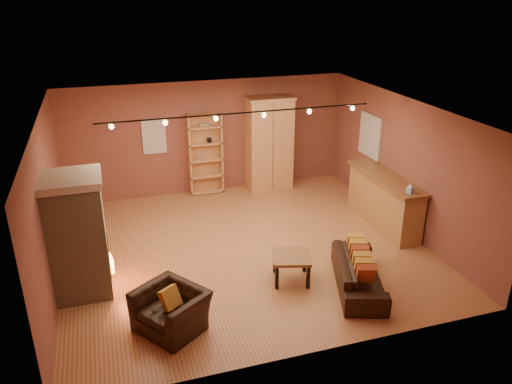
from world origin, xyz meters
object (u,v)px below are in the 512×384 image
object	(u,v)px
fireplace	(78,236)
bookcase	(205,153)
bar_counter	(384,200)
armoire	(269,143)
loveseat	(359,267)
coffee_table	(291,259)
armchair	(171,304)

from	to	relation	value
fireplace	bookcase	distance (m)	4.76
bar_counter	fireplace	bearing A→B (deg)	-173.22
armoire	bar_counter	xyz separation A→B (m)	(1.68, -2.81, -0.62)
fireplace	loveseat	bearing A→B (deg)	-16.11
bookcase	coffee_table	world-z (taller)	bookcase
fireplace	loveseat	distance (m)	4.78
bar_counter	loveseat	bearing A→B (deg)	-129.45
bookcase	bar_counter	size ratio (longest dim) A/B	0.86
bookcase	loveseat	distance (m)	5.35
fireplace	coffee_table	size ratio (longest dim) A/B	2.62
fireplace	loveseat	world-z (taller)	fireplace
fireplace	armchair	bearing A→B (deg)	-49.35
bookcase	armchair	distance (m)	5.51
coffee_table	armchair	bearing A→B (deg)	-162.31
fireplace	armchair	xyz separation A→B (m)	(1.27, -1.48, -0.62)
loveseat	armchair	xyz separation A→B (m)	(-3.28, -0.16, 0.05)
loveseat	armchair	bearing A→B (deg)	112.03
fireplace	bar_counter	bearing A→B (deg)	6.78
bookcase	bar_counter	world-z (taller)	bookcase
loveseat	armchair	distance (m)	3.29
armoire	loveseat	xyz separation A→B (m)	(-0.01, -4.86, -0.81)
bookcase	armoire	size ratio (longest dim) A/B	0.86
bookcase	loveseat	bearing A→B (deg)	-72.33
armchair	loveseat	bearing A→B (deg)	57.54
fireplace	armchair	size ratio (longest dim) A/B	1.78
armoire	bar_counter	size ratio (longest dim) A/B	1.00
armchair	bar_counter	bearing A→B (deg)	78.74
bar_counter	armchair	bearing A→B (deg)	-155.97
armoire	armchair	world-z (taller)	armoire
armoire	bookcase	bearing A→B (deg)	173.20
bar_counter	loveseat	xyz separation A→B (m)	(-1.69, -2.06, -0.19)
armchair	bookcase	bearing A→B (deg)	126.93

